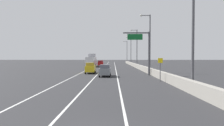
# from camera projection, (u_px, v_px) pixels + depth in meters

# --- Properties ---
(ground_plane) EXTENTS (320.00, 320.00, 0.00)m
(ground_plane) POSITION_uv_depth(u_px,v_px,m) (111.00, 66.00, 71.09)
(ground_plane) COLOR #2D2D30
(lane_stripe_left) EXTENTS (0.16, 130.00, 0.00)m
(lane_stripe_left) POSITION_uv_depth(u_px,v_px,m) (93.00, 67.00, 62.13)
(lane_stripe_left) COLOR silver
(lane_stripe_left) RESTS_ON ground_plane
(lane_stripe_center) EXTENTS (0.16, 130.00, 0.00)m
(lane_stripe_center) POSITION_uv_depth(u_px,v_px,m) (104.00, 67.00, 62.11)
(lane_stripe_center) COLOR silver
(lane_stripe_center) RESTS_ON ground_plane
(lane_stripe_right) EXTENTS (0.16, 130.00, 0.00)m
(lane_stripe_right) POSITION_uv_depth(u_px,v_px,m) (115.00, 67.00, 62.09)
(lane_stripe_right) COLOR silver
(lane_stripe_right) RESTS_ON ground_plane
(jersey_barrier_right) EXTENTS (0.60, 120.00, 1.10)m
(jersey_barrier_right) POSITION_uv_depth(u_px,v_px,m) (142.00, 68.00, 47.04)
(jersey_barrier_right) COLOR #9E998E
(jersey_barrier_right) RESTS_ON ground_plane
(overhead_sign_gantry) EXTENTS (4.68, 0.36, 7.50)m
(overhead_sign_gantry) POSITION_uv_depth(u_px,v_px,m) (145.00, 48.00, 34.84)
(overhead_sign_gantry) COLOR #47474C
(overhead_sign_gantry) RESTS_ON ground_plane
(speed_advisory_sign) EXTENTS (0.60, 0.11, 3.00)m
(speed_advisory_sign) POSITION_uv_depth(u_px,v_px,m) (160.00, 68.00, 25.37)
(speed_advisory_sign) COLOR #4C4C51
(speed_advisory_sign) RESTS_ON ground_plane
(lamp_post_right_near) EXTENTS (2.14, 0.44, 11.66)m
(lamp_post_right_near) POSITION_uv_depth(u_px,v_px,m) (191.00, 19.00, 18.37)
(lamp_post_right_near) COLOR #4C4C51
(lamp_post_right_near) RESTS_ON ground_plane
(lamp_post_right_second) EXTENTS (2.14, 0.44, 11.66)m
(lamp_post_right_second) POSITION_uv_depth(u_px,v_px,m) (149.00, 40.00, 40.44)
(lamp_post_right_second) COLOR #4C4C51
(lamp_post_right_second) RESTS_ON ground_plane
(lamp_post_right_third) EXTENTS (2.14, 0.44, 11.66)m
(lamp_post_right_third) POSITION_uv_depth(u_px,v_px,m) (136.00, 46.00, 62.51)
(lamp_post_right_third) COLOR #4C4C51
(lamp_post_right_third) RESTS_ON ground_plane
(lamp_post_right_fourth) EXTENTS (2.14, 0.44, 11.66)m
(lamp_post_right_fourth) POSITION_uv_depth(u_px,v_px,m) (130.00, 49.00, 84.58)
(lamp_post_right_fourth) COLOR #4C4C51
(lamp_post_right_fourth) RESTS_ON ground_plane
(lamp_post_right_fifth) EXTENTS (2.14, 0.44, 11.66)m
(lamp_post_right_fifth) POSITION_uv_depth(u_px,v_px,m) (127.00, 51.00, 106.65)
(lamp_post_right_fifth) COLOR #4C4C51
(lamp_post_right_fifth) RESTS_ON ground_plane
(car_gray_0) EXTENTS (1.84, 4.46, 1.92)m
(car_gray_0) POSITION_uv_depth(u_px,v_px,m) (105.00, 70.00, 32.79)
(car_gray_0) COLOR slate
(car_gray_0) RESTS_ON ground_plane
(car_yellow_1) EXTENTS (1.85, 4.32, 2.07)m
(car_yellow_1) POSITION_uv_depth(u_px,v_px,m) (91.00, 68.00, 38.92)
(car_yellow_1) COLOR gold
(car_yellow_1) RESTS_ON ground_plane
(car_red_2) EXTENTS (2.11, 4.51, 1.97)m
(car_red_2) POSITION_uv_depth(u_px,v_px,m) (101.00, 63.00, 69.24)
(car_red_2) COLOR red
(car_red_2) RESTS_ON ground_plane
(box_truck) EXTENTS (2.68, 8.85, 4.23)m
(box_truck) POSITION_uv_depth(u_px,v_px,m) (91.00, 61.00, 64.99)
(box_truck) COLOR silver
(box_truck) RESTS_ON ground_plane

